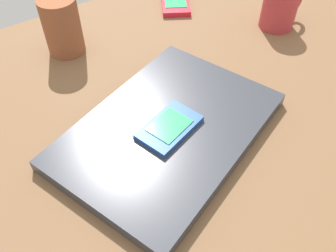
{
  "coord_description": "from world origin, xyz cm",
  "views": [
    {
      "loc": [
        -27.29,
        -35.65,
        46.35
      ],
      "look_at": [
        -5.74,
        -4.66,
        5.0
      ],
      "focal_mm": 39.04,
      "sensor_mm": 36.0,
      "label": 1
    }
  ],
  "objects": [
    {
      "name": "laptop_closed",
      "position": [
        -5.74,
        -4.66,
        4.07
      ],
      "size": [
        40.03,
        33.53,
        2.14
      ],
      "primitive_type": "cube",
      "rotation": [
        0.0,
        0.0,
        0.34
      ],
      "color": "#33353D",
      "rests_on": "desk_surface"
    },
    {
      "name": "cell_phone_on_laptop",
      "position": [
        -6.04,
        -5.41,
        5.59
      ],
      "size": [
        10.97,
        8.43,
        0.97
      ],
      "color": "#1E479E",
      "rests_on": "laptop_closed"
    },
    {
      "name": "pen_cup",
      "position": [
        -9.37,
        24.98,
        8.47
      ],
      "size": [
        7.03,
        7.03,
        10.95
      ],
      "primitive_type": "cylinder",
      "color": "brown",
      "rests_on": "desk_surface"
    },
    {
      "name": "desk_surface",
      "position": [
        0.0,
        0.0,
        1.5
      ],
      "size": [
        120.0,
        80.0,
        3.0
      ],
      "primitive_type": "cube",
      "color": "brown",
      "rests_on": "ground"
    },
    {
      "name": "cell_phone_on_desk",
      "position": [
        18.17,
        26.8,
        3.64
      ],
      "size": [
        10.65,
        12.1,
        1.34
      ],
      "color": "red",
      "rests_on": "desk_surface"
    },
    {
      "name": "coffee_mug",
      "position": [
        31.09,
        7.65,
        7.11
      ],
      "size": [
        10.26,
        7.16,
        8.23
      ],
      "color": "#B23338",
      "rests_on": "desk_surface"
    }
  ]
}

